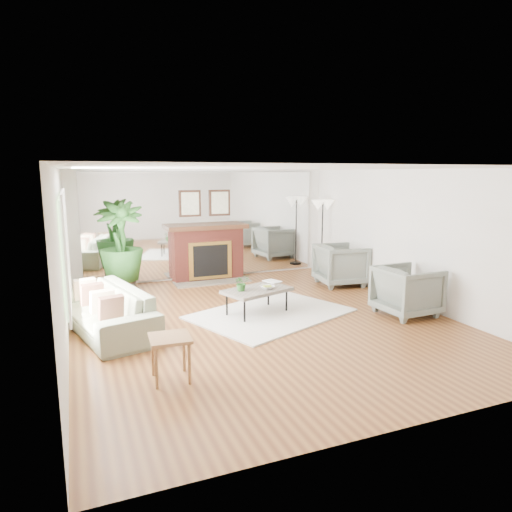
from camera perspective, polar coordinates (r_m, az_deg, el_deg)
name	(u,v)px	position (r m, az deg, el deg)	size (l,w,h in m)	color
ground	(263,321)	(7.66, 0.89, -8.12)	(7.00, 7.00, 0.00)	brown
wall_left	(63,260)	(6.80, -22.97, -0.45)	(0.02, 7.00, 2.50)	silver
wall_right	(411,237)	(8.95, 18.85, 2.22)	(0.02, 7.00, 2.50)	silver
wall_back	(205,225)	(10.64, -6.43, 3.91)	(6.00, 0.02, 2.50)	silver
mirror_panel	(205,225)	(10.62, -6.40, 3.90)	(5.40, 0.04, 2.40)	silver
window_panel	(65,248)	(7.18, -22.76, 0.90)	(0.04, 2.40, 1.50)	#B2E09E
fireplace	(208,251)	(10.50, -6.03, 0.58)	(1.85, 0.83, 2.05)	maroon
area_rug	(271,314)	(8.01, 1.85, -7.21)	(2.57, 1.84, 0.03)	white
coffee_table	(257,291)	(7.89, 0.15, -4.39)	(1.30, 1.00, 0.46)	#6B6054
sofa	(106,310)	(7.47, -18.28, -6.42)	(2.34, 0.91, 0.68)	gray
armchair_back	(341,265)	(10.15, 10.56, -1.08)	(0.96, 0.99, 0.90)	slate
armchair_front	(407,291)	(8.30, 18.37, -4.14)	(0.92, 0.94, 0.86)	slate
side_table	(170,344)	(5.55, -10.68, -10.71)	(0.50, 0.50, 0.54)	olive
potted_ficus	(121,245)	(9.59, -16.53, 1.32)	(1.10, 1.10, 1.86)	black
floor_lamp	(323,211)	(10.99, 8.34, 5.58)	(0.59, 0.33, 1.80)	black
tabletop_plant	(242,283)	(7.73, -1.82, -3.35)	(0.25, 0.22, 0.28)	#275C22
fruit_bowl	(267,287)	(7.87, 1.41, -3.94)	(0.23, 0.23, 0.06)	olive
book	(268,282)	(8.29, 1.48, -3.33)	(0.23, 0.31, 0.02)	olive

